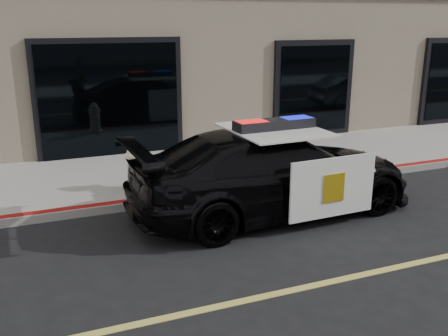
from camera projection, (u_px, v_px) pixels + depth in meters
name	position (u px, v px, depth m)	size (l,w,h in m)	color
ground	(291.00, 291.00, 6.24)	(120.00, 120.00, 0.00)	black
sidewalk_n	(173.00, 172.00, 10.89)	(60.00, 3.50, 0.15)	gray
police_car	(273.00, 171.00, 8.60)	(2.53, 5.22, 1.66)	black
fire_hydrant	(134.00, 168.00, 9.42)	(0.39, 0.55, 0.87)	#F9F0C9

